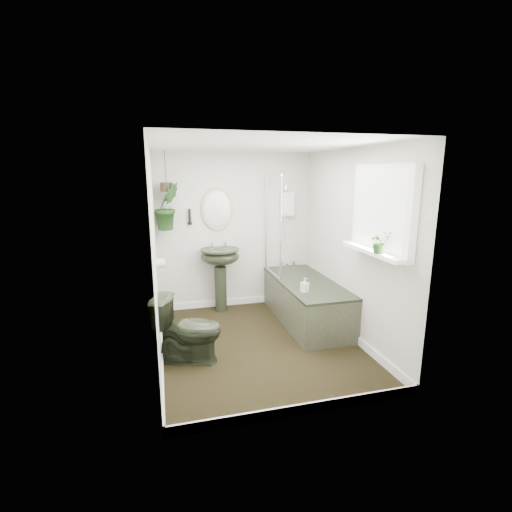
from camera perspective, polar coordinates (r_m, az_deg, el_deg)
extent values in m
cube|color=black|center=(4.60, 0.49, -13.39)|extent=(2.30, 2.80, 0.02)
cube|color=white|center=(4.14, 0.55, 16.80)|extent=(2.30, 2.80, 0.02)
cube|color=silver|center=(5.57, -3.30, 3.79)|extent=(2.30, 0.02, 2.30)
cube|color=silver|center=(2.93, 7.81, -4.65)|extent=(2.30, 0.02, 2.30)
cube|color=silver|center=(4.08, -15.41, 0.00)|extent=(0.02, 2.80, 2.30)
cube|color=silver|center=(4.66, 14.43, 1.61)|extent=(0.02, 2.80, 2.30)
cube|color=white|center=(4.58, 0.49, -12.71)|extent=(2.30, 2.80, 0.10)
cube|color=white|center=(5.67, 4.82, 7.99)|extent=(0.20, 0.10, 0.35)
ellipsoid|color=tan|center=(5.44, -5.97, 7.24)|extent=(0.46, 0.03, 0.62)
cylinder|color=black|center=(5.40, -10.15, 5.99)|extent=(0.04, 0.04, 0.22)
cylinder|color=white|center=(4.82, -14.47, -1.07)|extent=(0.11, 0.11, 0.11)
cube|color=white|center=(3.96, 18.85, 6.73)|extent=(0.08, 1.00, 0.90)
cube|color=white|center=(3.98, 17.58, 0.73)|extent=(0.18, 1.00, 0.04)
cube|color=white|center=(3.93, 18.30, 6.74)|extent=(0.01, 0.86, 0.76)
imported|color=black|center=(4.14, -10.40, -10.99)|extent=(0.81, 0.62, 0.73)
imported|color=black|center=(3.78, 18.51, 2.04)|extent=(0.20, 0.18, 0.22)
imported|color=black|center=(5.22, -13.50, 7.42)|extent=(0.44, 0.41, 0.64)
imported|color=black|center=(4.60, 7.50, -4.43)|extent=(0.11, 0.11, 0.18)
cylinder|color=#352B1A|center=(5.20, -13.65, 10.28)|extent=(0.16, 0.16, 0.12)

